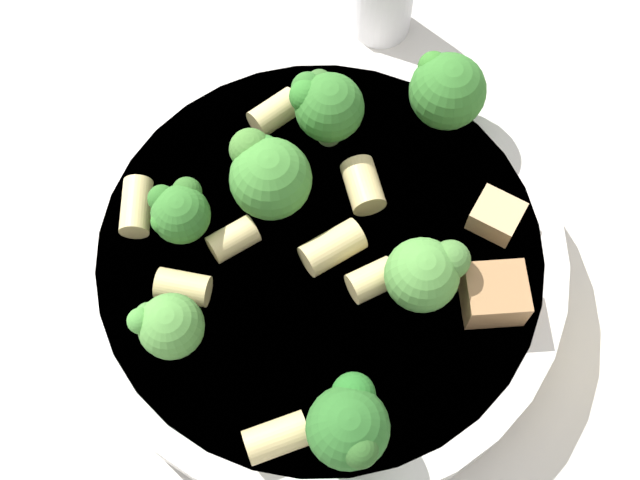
% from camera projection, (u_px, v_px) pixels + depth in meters
% --- Properties ---
extents(ground_plane, '(2.00, 2.00, 0.00)m').
position_uv_depth(ground_plane, '(320.00, 276.00, 0.41)').
color(ground_plane, beige).
extents(pasta_bowl, '(0.24, 0.24, 0.04)m').
position_uv_depth(pasta_bowl, '(320.00, 261.00, 0.40)').
color(pasta_bowl, silver).
rests_on(pasta_bowl, ground_plane).
extents(broccoli_floret_0, '(0.04, 0.03, 0.04)m').
position_uv_depth(broccoli_floret_0, '(349.00, 425.00, 0.32)').
color(broccoli_floret_0, '#84AD60').
rests_on(broccoli_floret_0, pasta_bowl).
extents(broccoli_floret_1, '(0.04, 0.04, 0.05)m').
position_uv_depth(broccoli_floret_1, '(447.00, 89.00, 0.39)').
color(broccoli_floret_1, '#9EC175').
rests_on(broccoli_floret_1, pasta_bowl).
extents(broccoli_floret_2, '(0.04, 0.03, 0.04)m').
position_uv_depth(broccoli_floret_2, '(428.00, 269.00, 0.35)').
color(broccoli_floret_2, '#84AD60').
rests_on(broccoli_floret_2, pasta_bowl).
extents(broccoli_floret_3, '(0.03, 0.04, 0.04)m').
position_uv_depth(broccoli_floret_3, '(325.00, 105.00, 0.38)').
color(broccoli_floret_3, '#84AD60').
rests_on(broccoli_floret_3, pasta_bowl).
extents(broccoli_floret_4, '(0.03, 0.03, 0.03)m').
position_uv_depth(broccoli_floret_4, '(179.00, 212.00, 0.37)').
color(broccoli_floret_4, '#93B766').
rests_on(broccoli_floret_4, pasta_bowl).
extents(broccoli_floret_5, '(0.04, 0.04, 0.04)m').
position_uv_depth(broccoli_floret_5, '(268.00, 174.00, 0.37)').
color(broccoli_floret_5, '#84AD60').
rests_on(broccoli_floret_5, pasta_bowl).
extents(broccoli_floret_6, '(0.03, 0.03, 0.04)m').
position_uv_depth(broccoli_floret_6, '(168.00, 326.00, 0.34)').
color(broccoli_floret_6, '#9EC175').
rests_on(broccoli_floret_6, pasta_bowl).
extents(rigatoni_0, '(0.02, 0.03, 0.01)m').
position_uv_depth(rigatoni_0, '(183.00, 287.00, 0.37)').
color(rigatoni_0, '#E0C67F').
rests_on(rigatoni_0, pasta_bowl).
extents(rigatoni_1, '(0.03, 0.03, 0.01)m').
position_uv_depth(rigatoni_1, '(136.00, 207.00, 0.38)').
color(rigatoni_1, '#E0C67F').
rests_on(rigatoni_1, pasta_bowl).
extents(rigatoni_2, '(0.03, 0.03, 0.02)m').
position_uv_depth(rigatoni_2, '(332.00, 249.00, 0.37)').
color(rigatoni_2, '#E0C67F').
rests_on(rigatoni_2, pasta_bowl).
extents(rigatoni_3, '(0.03, 0.03, 0.02)m').
position_uv_depth(rigatoni_3, '(277.00, 438.00, 0.34)').
color(rigatoni_3, '#E0C67F').
rests_on(rigatoni_3, pasta_bowl).
extents(rigatoni_4, '(0.03, 0.02, 0.01)m').
position_uv_depth(rigatoni_4, '(372.00, 280.00, 0.37)').
color(rigatoni_4, '#E0C67F').
rests_on(rigatoni_4, pasta_bowl).
extents(rigatoni_5, '(0.03, 0.02, 0.01)m').
position_uv_depth(rigatoni_5, '(233.00, 239.00, 0.38)').
color(rigatoni_5, '#E0C67F').
rests_on(rigatoni_5, pasta_bowl).
extents(rigatoni_6, '(0.03, 0.02, 0.02)m').
position_uv_depth(rigatoni_6, '(275.00, 113.00, 0.40)').
color(rigatoni_6, '#E0C67F').
rests_on(rigatoni_6, pasta_bowl).
extents(rigatoni_7, '(0.03, 0.03, 0.02)m').
position_uv_depth(rigatoni_7, '(363.00, 185.00, 0.39)').
color(rigatoni_7, '#E0C67F').
rests_on(rigatoni_7, pasta_bowl).
extents(chicken_chunk_0, '(0.04, 0.04, 0.02)m').
position_uv_depth(chicken_chunk_0, '(494.00, 294.00, 0.36)').
color(chicken_chunk_0, '#A87A4C').
rests_on(chicken_chunk_0, pasta_bowl).
extents(chicken_chunk_1, '(0.02, 0.02, 0.01)m').
position_uv_depth(chicken_chunk_1, '(496.00, 216.00, 0.38)').
color(chicken_chunk_1, tan).
rests_on(chicken_chunk_1, pasta_bowl).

